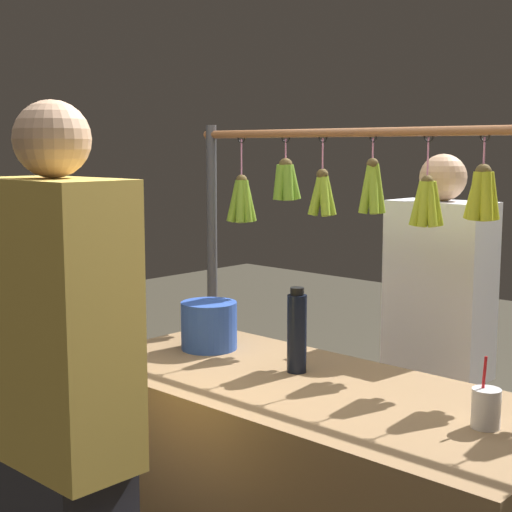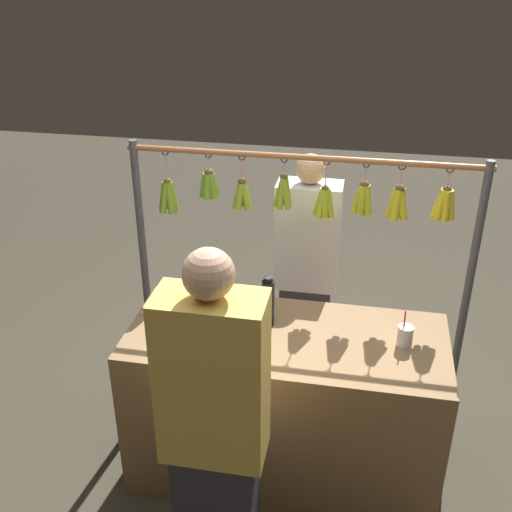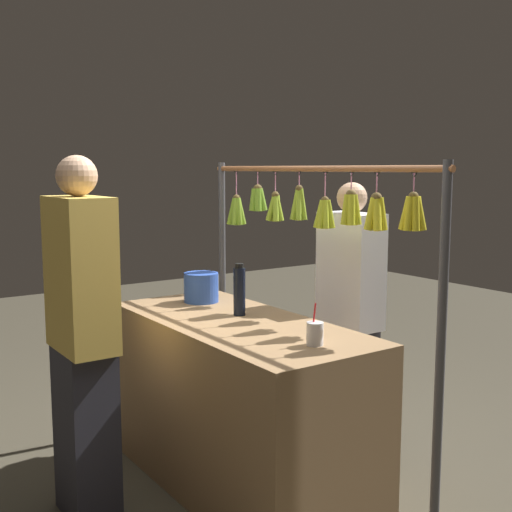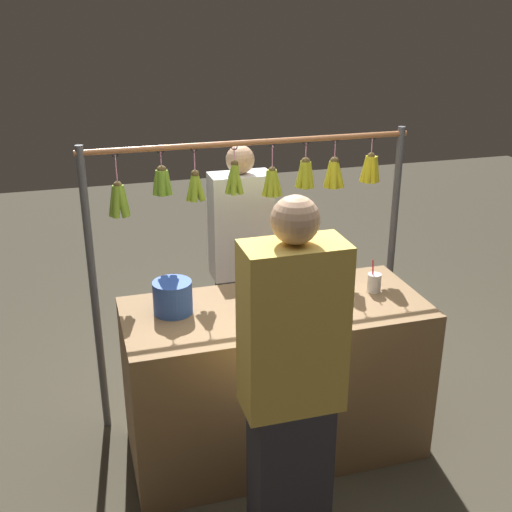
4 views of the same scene
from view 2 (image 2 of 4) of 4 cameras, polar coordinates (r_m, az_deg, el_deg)
The scene contains 8 objects.
ground_plane at distance 3.77m, azimuth 2.48°, elevation -18.64°, with size 12.00×12.00×0.00m, color #413C2E.
market_counter at distance 3.46m, azimuth 2.63°, elevation -13.44°, with size 1.63×0.72×0.90m, color olive.
display_rack at distance 3.40m, azimuth 4.31°, elevation 2.51°, with size 1.91×0.13×1.73m.
water_bottle at distance 3.19m, azimuth 1.10°, elevation -4.27°, with size 0.06×0.06×0.28m.
blue_bucket at distance 3.31m, azimuth -6.20°, elevation -4.16°, with size 0.20×0.20×0.17m, color #2D51B2.
drink_cup at distance 3.17m, azimuth 13.49°, elevation -7.11°, with size 0.08×0.08×0.19m.
vendor_person at distance 3.89m, azimuth 4.60°, elevation -2.20°, with size 0.38×0.21×1.61m.
customer_person at distance 2.65m, azimuth -3.76°, elevation -16.79°, with size 0.42×0.23×1.75m.
Camera 2 is at (-0.33, 2.60, 2.70)m, focal length 43.68 mm.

